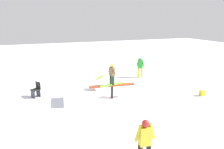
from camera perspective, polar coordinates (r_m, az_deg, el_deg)
The scene contains 9 objects.
ground_plane at distance 12.62m, azimuth 0.00°, elevation -6.26°, with size 60.00×60.00×0.00m, color white.
rail_feature at distance 12.39m, azimuth 0.00°, elevation -3.23°, with size 2.64×0.58×0.82m.
snow_kicker_ramp at distance 12.23m, azimuth -8.39°, elevation -5.68°, with size 1.80×1.50×0.58m, color white.
main_rider_on_rail at distance 12.19m, azimuth 0.00°, elevation -0.08°, with size 1.55×0.72×1.23m.
bystander_green at distance 16.93m, azimuth 7.39°, elevation 2.09°, with size 0.45×0.61×1.55m.
bystander_yellow at distance 6.97m, azimuth 8.58°, elevation -16.76°, with size 0.69×0.25×1.58m.
loose_snowboard_lime at distance 16.93m, azimuth -3.20°, elevation -0.78°, with size 1.24×0.28×0.02m, color #86CE27.
folding_chair at distance 13.47m, azimuth -19.19°, elevation -3.87°, with size 0.60×0.60×0.88m.
backpack_on_snow at distance 14.05m, azimuth 22.50°, elevation -4.49°, with size 0.30×0.22×0.34m, color gold.
Camera 1 is at (-4.21, -11.02, 4.49)m, focal length 35.00 mm.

